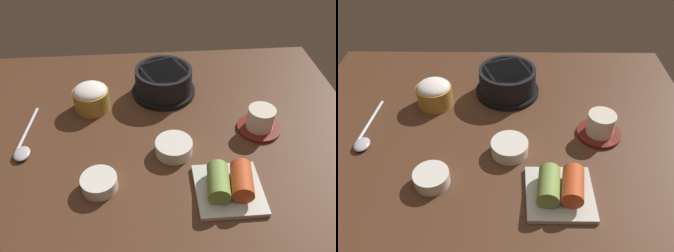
{
  "view_description": "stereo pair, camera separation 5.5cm",
  "coord_description": "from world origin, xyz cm",
  "views": [
    {
      "loc": [
        -2.88,
        -63.26,
        58.68
      ],
      "look_at": [
        2.0,
        -2.0,
        5.0
      ],
      "focal_mm": 37.35,
      "sensor_mm": 36.0,
      "label": 1
    },
    {
      "loc": [
        2.65,
        -63.45,
        58.68
      ],
      "look_at": [
        2.0,
        -2.0,
        5.0
      ],
      "focal_mm": 37.35,
      "sensor_mm": 36.0,
      "label": 2
    }
  ],
  "objects": [
    {
      "name": "tea_cup_with_saucer",
      "position": [
        24.18,
        -1.42,
        4.71
      ],
      "size": [
        10.41,
        10.41,
        6.09
      ],
      "color": "maroon",
      "rests_on": "dining_table"
    },
    {
      "name": "side_bowl_near",
      "position": [
        -13.16,
        -16.61,
        3.57
      ],
      "size": [
        7.46,
        7.46,
        2.9
      ],
      "color": "white",
      "rests_on": "dining_table"
    },
    {
      "name": "spoon",
      "position": [
        -31.39,
        -3.41,
        2.61
      ],
      "size": [
        3.8,
        18.96,
        1.35
      ],
      "color": "#B7B7BC",
      "rests_on": "dining_table"
    },
    {
      "name": "stone_pot",
      "position": [
        2.2,
        15.64,
        5.79
      ],
      "size": [
        17.24,
        17.24,
        7.44
      ],
      "color": "black",
      "rests_on": "dining_table"
    },
    {
      "name": "kimchi_plate",
      "position": [
        12.91,
        -19.65,
        4.18
      ],
      "size": [
        13.45,
        13.45,
        5.35
      ],
      "color": "silver",
      "rests_on": "dining_table"
    },
    {
      "name": "banchan_cup_center",
      "position": [
        2.86,
        -7.64,
        3.65
      ],
      "size": [
        8.39,
        8.39,
        3.07
      ],
      "color": "white",
      "rests_on": "dining_table"
    },
    {
      "name": "dining_table",
      "position": [
        0.0,
        0.0,
        1.0
      ],
      "size": [
        100.0,
        76.0,
        2.0
      ],
      "primitive_type": "cube",
      "color": "#4C2D1C",
      "rests_on": "ground"
    },
    {
      "name": "rice_bowl",
      "position": [
        -16.77,
        10.21,
        5.59
      ],
      "size": [
        9.15,
        9.15,
        6.97
      ],
      "color": "#B78C38",
      "rests_on": "dining_table"
    }
  ]
}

